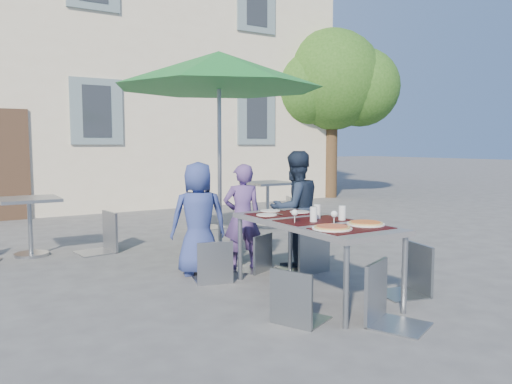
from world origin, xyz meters
TOP-DOWN VIEW (x-y plane):
  - ground at (0.00, 0.00)m, footprint 90.00×90.00m
  - building at (-0.00, 11.50)m, footprint 13.60×8.20m
  - tree at (6.55, 7.54)m, footprint 3.60×3.00m
  - dining_table at (0.30, 0.41)m, footprint 0.80×1.85m
  - pizza_near_left at (0.11, -0.09)m, footprint 0.36×0.36m
  - pizza_near_right at (0.53, -0.08)m, footprint 0.35×0.35m
  - glassware at (0.35, 0.33)m, footprint 0.56×0.43m
  - place_settings at (0.31, 1.02)m, footprint 0.70×0.47m
  - child_0 at (-0.33, 1.73)m, footprint 0.73×0.59m
  - child_1 at (0.23, 1.69)m, footprint 0.53×0.42m
  - child_2 at (0.88, 1.50)m, footprint 0.69×0.40m
  - chair_0 at (-0.34, 1.34)m, footprint 0.47×0.48m
  - chair_1 at (0.32, 1.50)m, footprint 0.50×0.50m
  - chair_2 at (0.83, 1.17)m, footprint 0.48×0.49m
  - chair_3 at (-0.32, -0.16)m, footprint 0.53×0.52m
  - chair_4 at (1.15, -0.09)m, footprint 0.52×0.51m
  - chair_5 at (0.32, -0.57)m, footprint 0.57×0.58m
  - patio_umbrella at (0.37, 2.54)m, footprint 2.77×2.77m
  - cafe_table_0 at (-1.85, 3.78)m, footprint 0.74×0.74m
  - bg_chair_r_0 at (-0.95, 3.54)m, footprint 0.53×0.52m
  - cafe_table_1 at (2.20, 4.16)m, footprint 0.77×0.77m
  - bg_chair_l_1 at (1.13, 4.55)m, footprint 0.54×0.53m
  - bg_chair_r_1 at (2.68, 4.34)m, footprint 0.56×0.56m

SIDE VIEW (x-z plane):
  - ground at x=0.00m, z-range 0.00..0.00m
  - chair_1 at x=0.32m, z-range 0.07..0.91m
  - chair_0 at x=-0.34m, z-range 0.07..0.95m
  - chair_3 at x=-0.32m, z-range 0.07..0.96m
  - cafe_table_0 at x=-1.85m, z-range 0.16..0.95m
  - chair_4 at x=1.15m, z-range 0.08..1.04m
  - bg_chair_r_1 at x=2.68m, z-range 0.08..1.04m
  - chair_5 at x=0.32m, z-range 0.09..1.07m
  - cafe_table_1 at x=2.20m, z-range 0.18..1.00m
  - chair_2 at x=0.83m, z-range 0.09..1.14m
  - bg_chair_l_1 at x=1.13m, z-range 0.10..1.15m
  - bg_chair_r_0 at x=-0.95m, z-range 0.10..1.16m
  - child_1 at x=0.23m, z-range 0.00..1.27m
  - child_0 at x=-0.33m, z-range 0.00..1.31m
  - dining_table at x=0.30m, z-range 0.32..1.07m
  - child_2 at x=0.88m, z-range 0.00..1.42m
  - place_settings at x=0.31m, z-range 0.76..0.77m
  - pizza_near_right at x=0.53m, z-range 0.75..0.78m
  - pizza_near_left at x=0.11m, z-range 0.75..0.78m
  - glassware at x=0.35m, z-range 0.75..0.90m
  - patio_umbrella at x=0.37m, z-range 1.10..3.82m
  - tree at x=6.55m, z-range 0.90..5.60m
  - building at x=0.00m, z-range -0.70..10.40m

